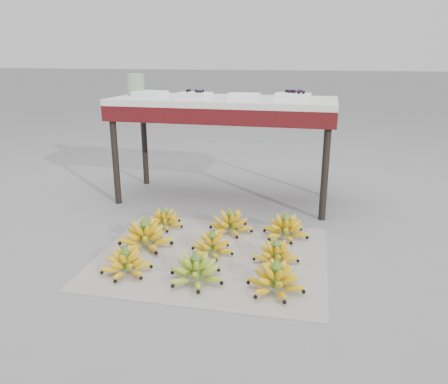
% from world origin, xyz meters
% --- Properties ---
extents(ground, '(60.00, 60.00, 0.00)m').
position_xyz_m(ground, '(0.00, 0.00, 0.00)').
color(ground, gray).
rests_on(ground, ground).
extents(newspaper_mat, '(1.27, 1.08, 0.01)m').
position_xyz_m(newspaper_mat, '(0.04, -0.03, 0.00)').
color(newspaper_mat, white).
rests_on(newspaper_mat, ground).
extents(bunch_front_left, '(0.29, 0.29, 0.15)m').
position_xyz_m(bunch_front_left, '(-0.33, -0.32, 0.06)').
color(bunch_front_left, yellow).
rests_on(bunch_front_left, newspaper_mat).
extents(bunch_front_center, '(0.36, 0.36, 0.17)m').
position_xyz_m(bunch_front_center, '(0.04, -0.32, 0.06)').
color(bunch_front_center, '#8AAE28').
rests_on(bunch_front_center, newspaper_mat).
extents(bunch_front_right, '(0.35, 0.35, 0.17)m').
position_xyz_m(bunch_front_right, '(0.43, -0.32, 0.06)').
color(bunch_front_right, yellow).
rests_on(bunch_front_right, newspaper_mat).
extents(bunch_mid_left, '(0.35, 0.35, 0.19)m').
position_xyz_m(bunch_mid_left, '(-0.37, 0.00, 0.07)').
color(bunch_mid_left, yellow).
rests_on(bunch_mid_left, newspaper_mat).
extents(bunch_mid_center, '(0.26, 0.26, 0.15)m').
position_xyz_m(bunch_mid_center, '(0.03, -0.00, 0.06)').
color(bunch_mid_center, yellow).
rests_on(bunch_mid_center, newspaper_mat).
extents(bunch_mid_right, '(0.31, 0.31, 0.15)m').
position_xyz_m(bunch_mid_right, '(0.40, -0.03, 0.06)').
color(bunch_mid_right, yellow).
rests_on(bunch_mid_right, newspaper_mat).
extents(bunch_back_left, '(0.31, 0.31, 0.14)m').
position_xyz_m(bunch_back_left, '(-0.36, 0.31, 0.05)').
color(bunch_back_left, yellow).
rests_on(bunch_back_left, newspaper_mat).
extents(bunch_back_center, '(0.33, 0.33, 0.16)m').
position_xyz_m(bunch_back_center, '(0.07, 0.33, 0.06)').
color(bunch_back_center, yellow).
rests_on(bunch_back_center, newspaper_mat).
extents(bunch_back_right, '(0.36, 0.36, 0.17)m').
position_xyz_m(bunch_back_right, '(0.41, 0.33, 0.06)').
color(bunch_back_right, yellow).
rests_on(bunch_back_right, newspaper_mat).
extents(vendor_table, '(1.61, 0.64, 0.77)m').
position_xyz_m(vendor_table, '(-0.13, 0.97, 0.69)').
color(vendor_table, black).
rests_on(vendor_table, ground).
extents(tray_far_left, '(0.26, 0.20, 0.04)m').
position_xyz_m(tray_far_left, '(-0.71, 0.99, 0.79)').
color(tray_far_left, silver).
rests_on(tray_far_left, vendor_table).
extents(tray_left, '(0.25, 0.21, 0.06)m').
position_xyz_m(tray_left, '(-0.35, 0.97, 0.79)').
color(tray_left, silver).
rests_on(tray_left, vendor_table).
extents(tray_right, '(0.25, 0.19, 0.04)m').
position_xyz_m(tray_right, '(0.02, 0.95, 0.79)').
color(tray_right, silver).
rests_on(tray_right, vendor_table).
extents(tray_far_right, '(0.26, 0.19, 0.06)m').
position_xyz_m(tray_far_right, '(0.37, 0.99, 0.80)').
color(tray_far_right, silver).
rests_on(tray_far_right, vendor_table).
extents(glass_jar, '(0.14, 0.14, 0.16)m').
position_xyz_m(glass_jar, '(-0.83, 1.01, 0.86)').
color(glass_jar, beige).
rests_on(glass_jar, vendor_table).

